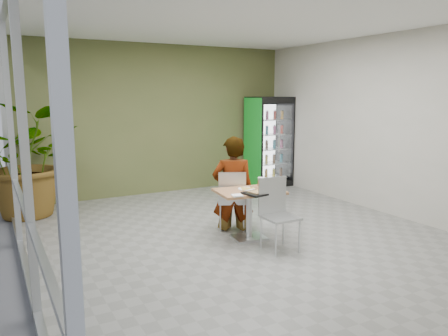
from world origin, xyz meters
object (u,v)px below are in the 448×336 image
Objects in this scene: dining_table at (249,204)px; soda_cup at (261,183)px; chair_far at (232,196)px; potted_plant at (30,160)px; cafeteria_tray at (260,193)px; beverage_fridge at (269,142)px; seated_woman at (233,193)px; chair_near at (276,208)px.

soda_cup reaches higher than dining_table.
potted_plant is at bearing -16.25° from chair_far.
beverage_fridge reaches higher than cafeteria_tray.
chair_far is 0.07m from seated_woman.
chair_near is 4.37m from beverage_fridge.
soda_cup reaches higher than cafeteria_tray.
dining_table is 2.30× the size of cafeteria_tray.
chair_near is at bearing 121.46° from seated_woman.
dining_table is 0.49m from chair_far.
seated_woman is 0.87× the size of beverage_fridge.
chair_far is 0.46× the size of beverage_fridge.
soda_cup is 0.08× the size of beverage_fridge.
potted_plant is (-2.83, 3.45, 0.42)m from chair_near.
cafeteria_tray is at bearing 115.92° from chair_near.
dining_table is 1.03× the size of chair_near.
seated_woman is at bearing -111.37° from chair_far.
potted_plant reaches higher than soda_cup.
potted_plant reaches higher than dining_table.
potted_plant reaches higher than chair_near.
soda_cup is 4.12m from potted_plant.
chair_near is at bearing -102.00° from soda_cup.
chair_far is 2.15× the size of cafeteria_tray.
dining_table is 6.58× the size of soda_cup.
beverage_fridge is at bearing 58.74° from chair_near.
seated_woman is 0.90× the size of potted_plant.
beverage_fridge is (2.24, 3.05, 0.22)m from soda_cup.
chair_far is (-0.02, 0.48, 0.03)m from dining_table.
chair_far reaches higher than cafeteria_tray.
cafeteria_tray is at bearing 115.10° from seated_woman.
chair_far is 0.56m from soda_cup.
cafeteria_tray reaches higher than dining_table.
potted_plant is at bearing -179.08° from beverage_fridge.
dining_table is 0.57× the size of seated_woman.
seated_woman reaches higher than dining_table.
chair_near is (0.12, -0.52, 0.05)m from dining_table.
potted_plant is (-2.72, 3.20, 0.24)m from cafeteria_tray.
beverage_fridge is (2.48, 3.40, 0.28)m from cafeteria_tray.
seated_woman reaches higher than soda_cup.
potted_plant reaches higher than cafeteria_tray.
dining_table is at bearing 104.81° from chair_near.
beverage_fridge is at bearing 53.89° from cafeteria_tray.
dining_table is 0.49× the size of beverage_fridge.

